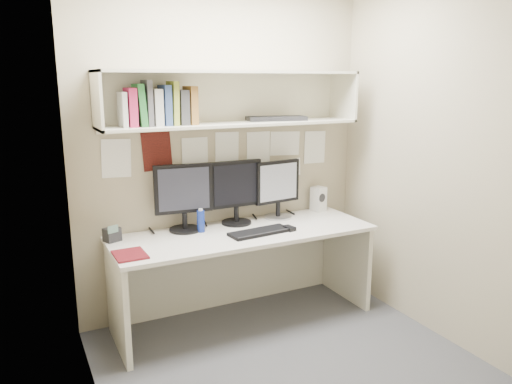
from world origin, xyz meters
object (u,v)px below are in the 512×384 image
keyboard (260,232)px  desk_phone (112,234)px  monitor_center (236,190)px  monitor_right (278,187)px  speaker (318,199)px  monitor_left (184,195)px  maroon_notebook (130,255)px  desk (244,276)px

keyboard → desk_phone: (-1.02, 0.31, 0.04)m
keyboard → monitor_center: bearing=92.4°
monitor_right → desk_phone: (-1.36, -0.02, -0.21)m
monitor_right → speaker: bearing=-1.8°
monitor_left → desk_phone: (-0.55, -0.02, -0.22)m
maroon_notebook → desk: bearing=9.1°
desk → monitor_left: (-0.39, 0.22, 0.64)m
monitor_center → maroon_notebook: 1.04m
desk → monitor_center: 0.67m
monitor_left → keyboard: (0.48, -0.33, -0.26)m
monitor_center → desk_phone: (-0.98, -0.02, -0.22)m
speaker → monitor_left: bearing=166.5°
monitor_center → monitor_right: bearing=-0.4°
monitor_center → monitor_right: (0.38, 0.00, -0.01)m
desk → maroon_notebook: (-0.90, -0.16, 0.37)m
monitor_right → speaker: (0.43, 0.03, -0.15)m
keyboard → monitor_left: bearing=139.7°
monitor_right → maroon_notebook: bearing=-170.3°
desk → monitor_right: bearing=27.8°
keyboard → desk_phone: size_ratio=3.61×
monitor_center → speaker: bearing=2.1°
monitor_right → desk_phone: 1.37m
monitor_left → desk_phone: bearing=-171.2°
speaker → desk_phone: 1.79m
monitor_left → maroon_notebook: bearing=-136.6°
keyboard → desk_phone: 1.07m
monitor_left → maroon_notebook: monitor_left is taller
desk → monitor_right: (0.42, 0.22, 0.62)m
desk → desk_phone: desk_phone is taller
desk → speaker: bearing=16.8°
desk → monitor_left: 0.78m
speaker → desk_phone: bearing=166.7°
monitor_center → keyboard: (0.05, -0.33, -0.26)m
keyboard → speaker: size_ratio=2.22×
keyboard → speaker: 0.85m
monitor_center → monitor_left: bearing=179.6°
monitor_left → desk_phone: size_ratio=3.90×
monitor_left → monitor_right: 0.81m
maroon_notebook → monitor_center: bearing=21.1°
monitor_right → desk_phone: size_ratio=3.65×
keyboard → speaker: (0.76, 0.37, 0.10)m
desk → keyboard: bearing=-53.8°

